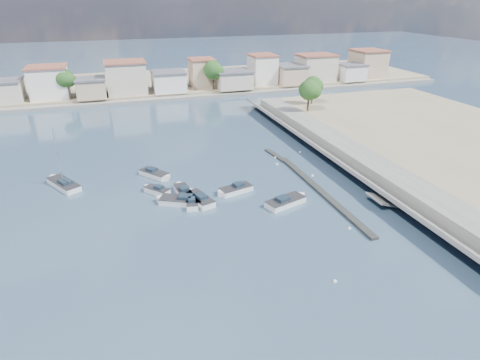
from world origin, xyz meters
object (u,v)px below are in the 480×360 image
at_px(motorboat_a, 199,199).
at_px(motorboat_h, 287,201).
at_px(motorboat_c, 179,201).
at_px(motorboat_d, 234,190).
at_px(motorboat_f, 156,191).
at_px(motorboat_e, 183,191).
at_px(sailboat, 63,184).
at_px(motorboat_g, 155,174).
at_px(motorboat_b, 192,202).

height_order(motorboat_a, motorboat_h, same).
xyz_separation_m(motorboat_a, motorboat_c, (-2.60, 0.15, 0.00)).
height_order(motorboat_d, motorboat_f, same).
xyz_separation_m(motorboat_d, motorboat_e, (-6.96, 1.96, 0.00)).
bearing_deg(motorboat_e, sailboat, 154.58).
bearing_deg(motorboat_g, sailboat, 176.76).
bearing_deg(motorboat_c, sailboat, 145.42).
xyz_separation_m(motorboat_f, motorboat_h, (16.21, -8.68, 0.00)).
relative_size(motorboat_d, sailboat, 0.59).
xyz_separation_m(motorboat_c, motorboat_f, (-2.58, 4.10, -0.00)).
bearing_deg(motorboat_h, motorboat_c, 161.43).
bearing_deg(sailboat, motorboat_e, -25.42).
relative_size(motorboat_f, motorboat_g, 0.74).
xyz_separation_m(motorboat_e, sailboat, (-16.20, 7.70, 0.03)).
distance_m(motorboat_g, motorboat_h, 21.17).
xyz_separation_m(motorboat_a, motorboat_b, (-1.11, -0.71, -0.00)).
bearing_deg(motorboat_g, motorboat_h, -42.58).
bearing_deg(motorboat_e, motorboat_g, 112.89).
xyz_separation_m(motorboat_a, motorboat_d, (5.33, 0.99, -0.00)).
bearing_deg(motorboat_g, motorboat_a, -65.26).
distance_m(motorboat_e, motorboat_h, 14.64).
distance_m(motorboat_d, motorboat_f, 11.01).
relative_size(motorboat_d, motorboat_h, 0.85).
height_order(motorboat_a, motorboat_f, same).
distance_m(motorboat_f, motorboat_g, 5.68).
distance_m(motorboat_a, motorboat_e, 3.36).
relative_size(motorboat_g, motorboat_h, 0.81).
distance_m(motorboat_c, motorboat_h, 14.38).
bearing_deg(sailboat, motorboat_g, -3.24).
xyz_separation_m(motorboat_d, sailboat, (-23.16, 9.66, 0.03)).
xyz_separation_m(motorboat_b, motorboat_f, (-4.07, 4.95, 0.00)).
distance_m(motorboat_d, motorboat_e, 7.23).
bearing_deg(sailboat, motorboat_c, -34.58).
bearing_deg(motorboat_d, motorboat_b, -165.28).
height_order(motorboat_a, motorboat_c, same).
distance_m(motorboat_c, motorboat_d, 7.98).
xyz_separation_m(motorboat_b, motorboat_d, (6.45, 1.69, -0.00)).
bearing_deg(motorboat_h, motorboat_e, 149.76).
distance_m(motorboat_c, motorboat_f, 4.85).
relative_size(motorboat_f, sailboat, 0.42).
bearing_deg(motorboat_f, sailboat, 153.18).
bearing_deg(motorboat_a, sailboat, 149.16).
height_order(motorboat_e, motorboat_g, same).
xyz_separation_m(motorboat_f, sailboat, (-12.65, 6.40, 0.03)).
distance_m(motorboat_e, sailboat, 17.94).
bearing_deg(motorboat_h, motorboat_f, 151.83).
bearing_deg(motorboat_d, motorboat_e, 164.30).
height_order(motorboat_c, motorboat_e, same).
distance_m(motorboat_b, sailboat, 20.20).
xyz_separation_m(motorboat_a, motorboat_f, (-5.18, 4.25, -0.00)).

